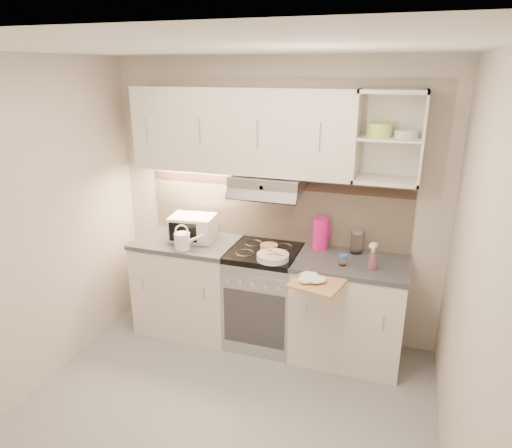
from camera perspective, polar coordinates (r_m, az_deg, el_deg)
name	(u,v)px	position (r m, az deg, el deg)	size (l,w,h in m)	color
ground	(218,421)	(3.57, -4.82, -23.38)	(3.00, 3.00, 0.00)	gray
room_shell	(233,189)	(3.07, -2.93, 4.39)	(3.04, 2.84, 2.52)	beige
base_cabinet_left	(189,286)	(4.42, -8.37, -7.70)	(0.90, 0.60, 0.86)	silver
worktop_left	(187,242)	(4.24, -8.66, -2.25)	(0.92, 0.62, 0.04)	#47474C
base_cabinet_right	(348,312)	(4.03, 11.43, -10.67)	(0.90, 0.60, 0.86)	silver
worktop_right	(352,263)	(3.83, 11.86, -4.81)	(0.92, 0.62, 0.04)	#47474C
electric_range	(264,296)	(4.15, 1.03, -9.00)	(0.60, 0.60, 0.90)	#B7B7BC
microwave	(193,227)	(4.22, -7.91, -0.43)	(0.42, 0.33, 0.22)	silver
watering_can	(183,240)	(4.00, -9.09, -2.03)	(0.26, 0.14, 0.23)	white
plate_stack	(273,257)	(3.76, 2.12, -4.12)	(0.27, 0.27, 0.06)	silver
bread_loaf	(269,247)	(3.98, 1.64, -2.85)	(0.15, 0.15, 0.04)	#A16142
pink_pitcher	(321,233)	(4.00, 8.10, -1.13)	(0.15, 0.14, 0.27)	#E71582
glass_jar	(357,242)	(3.96, 12.46, -2.18)	(0.10, 0.10, 0.20)	white
spice_jar	(343,260)	(3.71, 10.81, -4.43)	(0.06, 0.06, 0.09)	silver
spray_bottle	(372,258)	(3.68, 14.36, -4.15)	(0.09, 0.09, 0.24)	pink
cutting_board	(317,283)	(3.47, 7.63, -7.38)	(0.36, 0.33, 0.02)	tan
dish_towel	(316,276)	(3.47, 7.47, -6.49)	(0.28, 0.23, 0.07)	beige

